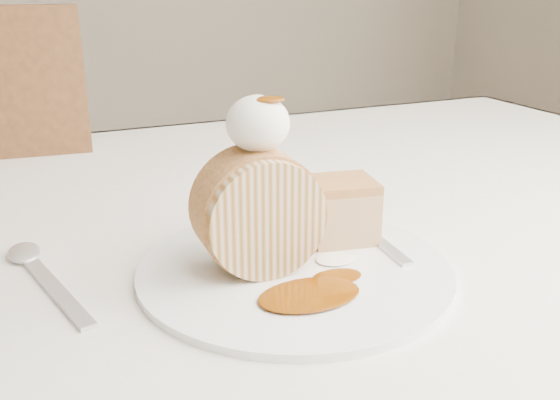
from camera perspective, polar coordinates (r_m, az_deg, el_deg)
name	(u,v)px	position (r m, az deg, el deg)	size (l,w,h in m)	color
table	(275,272)	(0.77, -0.46, -6.57)	(1.40, 0.90, 0.75)	silver
plate	(295,269)	(0.56, 1.35, -6.32)	(0.28, 0.28, 0.01)	white
roulade_slice	(259,213)	(0.54, -1.97, -1.15)	(0.10, 0.10, 0.06)	#CFB790
cake_chunk	(341,214)	(0.61, 5.61, -1.25)	(0.06, 0.06, 0.05)	tan
whipped_cream	(258,124)	(0.53, -2.04, 7.00)	(0.05, 0.05, 0.05)	white
caramel_drizzle	(269,92)	(0.52, -1.02, 9.83)	(0.03, 0.02, 0.01)	#683004
caramel_pool	(309,294)	(0.51, 2.69, -8.62)	(0.09, 0.06, 0.00)	#683004
fork	(377,239)	(0.62, 8.89, -3.59)	(0.02, 0.17, 0.00)	silver
spoon	(58,292)	(0.56, -19.66, -7.92)	(0.03, 0.18, 0.00)	silver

